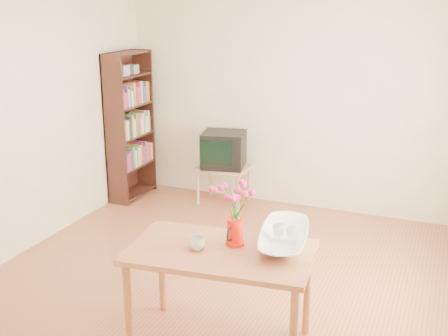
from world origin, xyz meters
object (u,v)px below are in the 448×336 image
at_px(mug, 197,243).
at_px(table, 220,262).
at_px(television, 224,149).
at_px(bowl, 285,211).
at_px(pitcher, 235,233).

bearing_deg(mug, table, -170.15).
bearing_deg(mug, television, -82.11).
xyz_separation_m(mug, bowl, (0.52, 0.35, 0.19)).
distance_m(table, bowl, 0.57).
bearing_deg(television, mug, -82.82).
distance_m(pitcher, bowl, 0.38).
height_order(pitcher, mug, pitcher).
bearing_deg(television, pitcher, -77.62).
height_order(mug, television, television).
relative_size(pitcher, mug, 1.83).
xyz_separation_m(pitcher, television, (-1.16, 2.59, -0.16)).
relative_size(mug, television, 0.20).
distance_m(bowl, television, 2.85).
relative_size(table, pitcher, 6.41).
bearing_deg(television, bowl, -70.54).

